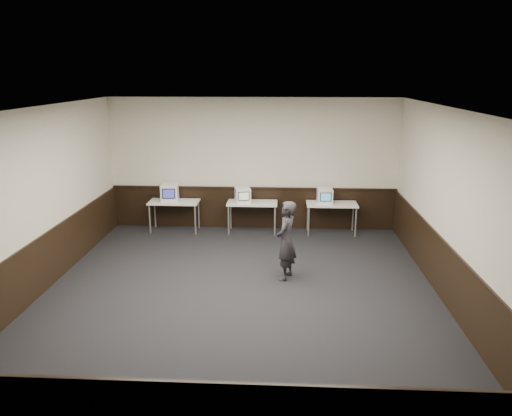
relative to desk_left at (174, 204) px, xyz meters
The scene contains 17 objects.
floor 4.13m from the desk_left, 62.18° to the right, with size 8.00×8.00×0.00m, color black.
ceiling 4.79m from the desk_left, 62.18° to the right, with size 8.00×8.00×0.00m, color white.
back_wall 2.15m from the desk_left, 11.89° to the left, with size 7.00×7.00×0.00m, color beige.
front_wall 7.89m from the desk_left, 75.96° to the right, with size 7.00×7.00×0.00m, color beige.
left_wall 4.05m from the desk_left, 113.96° to the right, with size 8.00×8.00×0.00m, color beige.
right_wall 6.56m from the desk_left, 33.69° to the right, with size 8.00×8.00×0.00m, color beige.
wainscot_back 1.95m from the desk_left, 11.31° to the left, with size 6.98×0.04×1.00m, color black.
wainscot_left 3.94m from the desk_left, 113.70° to the right, with size 0.04×7.98×1.00m, color black.
wainscot_right 6.48m from the desk_left, 33.79° to the right, with size 0.04×7.98×1.00m, color black.
wainscot_rail 1.96m from the desk_left, 10.73° to the left, with size 6.98×0.06×0.04m, color black.
desk_left is the anchor object (origin of this frame).
desk_center 1.90m from the desk_left, ahead, with size 1.20×0.60×0.75m.
desk_right 3.80m from the desk_left, ahead, with size 1.20×0.60×0.75m.
emac_left 0.30m from the desk_left, 160.06° to the left, with size 0.45×0.48×0.41m.
emac_center 1.69m from the desk_left, ahead, with size 0.43×0.44×0.35m.
emac_right 3.63m from the desk_left, ahead, with size 0.37×0.40×0.36m.
person 3.89m from the desk_left, 45.96° to the right, with size 0.55×0.36×1.50m, color #27252B.
Camera 1 is at (0.72, -7.96, 3.75)m, focal length 35.00 mm.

